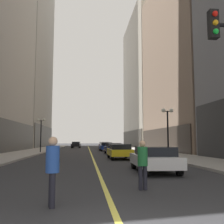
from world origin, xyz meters
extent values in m
plane|color=#2D2D30|center=(0.00, 35.00, 0.00)|extent=(200.00, 200.00, 0.00)
cube|color=#9E9991|center=(-8.25, 35.00, 0.07)|extent=(4.50, 78.00, 0.15)
cube|color=#9E9991|center=(8.25, 35.00, 0.07)|extent=(4.50, 78.00, 0.15)
cube|color=#E5D64C|center=(0.00, 35.00, 0.00)|extent=(0.16, 70.00, 0.01)
cube|color=#3A3935|center=(-10.60, 34.50, 2.11)|extent=(0.50, 22.80, 4.22)
cube|color=#3A3935|center=(-10.60, 60.00, 2.50)|extent=(0.50, 24.70, 5.00)
cube|color=gray|center=(15.67, 34.50, 14.19)|extent=(10.33, 24.00, 28.37)
cube|color=#332A23|center=(10.60, 34.50, 1.70)|extent=(0.50, 22.80, 3.40)
cube|color=#B7AD99|center=(16.78, 60.00, 16.53)|extent=(12.57, 26.00, 33.07)
cube|color=#403C35|center=(10.60, 60.00, 1.98)|extent=(0.50, 24.70, 3.97)
cube|color=silver|center=(2.91, 9.95, 0.59)|extent=(1.97, 4.73, 0.55)
cube|color=black|center=(2.90, 9.72, 1.07)|extent=(1.70, 2.66, 0.50)
cylinder|color=black|center=(2.13, 11.61, 0.32)|extent=(0.23, 0.64, 0.64)
cylinder|color=black|center=(3.75, 11.58, 0.32)|extent=(0.23, 0.64, 0.64)
cylinder|color=black|center=(2.06, 8.33, 0.32)|extent=(0.23, 0.64, 0.64)
cylinder|color=black|center=(3.68, 8.29, 0.32)|extent=(0.23, 0.64, 0.64)
cube|color=yellow|center=(2.31, 19.43, 0.59)|extent=(1.93, 4.07, 0.55)
cube|color=black|center=(2.31, 19.23, 1.07)|extent=(1.68, 2.29, 0.50)
cylinder|color=black|center=(1.47, 20.83, 0.32)|extent=(0.23, 0.64, 0.64)
cylinder|color=black|center=(3.10, 20.86, 0.32)|extent=(0.23, 0.64, 0.64)
cylinder|color=black|center=(1.52, 18.00, 0.32)|extent=(0.23, 0.64, 0.64)
cylinder|color=black|center=(3.15, 18.03, 0.32)|extent=(0.23, 0.64, 0.64)
cube|color=#141E4C|center=(2.62, 27.88, 0.59)|extent=(1.94, 4.55, 0.55)
cube|color=black|center=(2.63, 27.66, 1.07)|extent=(1.64, 2.57, 0.50)
cylinder|color=black|center=(1.80, 29.41, 0.32)|extent=(0.25, 0.65, 0.64)
cylinder|color=black|center=(3.30, 29.48, 0.32)|extent=(0.25, 0.65, 0.64)
cylinder|color=black|center=(1.95, 26.28, 0.32)|extent=(0.25, 0.65, 0.64)
cylinder|color=black|center=(3.44, 26.35, 0.32)|extent=(0.25, 0.65, 0.64)
cube|color=navy|center=(2.41, 36.72, 0.59)|extent=(1.90, 4.72, 0.55)
cube|color=black|center=(2.41, 36.48, 1.07)|extent=(1.64, 2.65, 0.50)
cylinder|color=black|center=(1.59, 38.34, 0.32)|extent=(0.23, 0.64, 0.64)
cylinder|color=black|center=(3.17, 38.37, 0.32)|extent=(0.23, 0.64, 0.64)
cylinder|color=black|center=(1.65, 35.06, 0.32)|extent=(0.23, 0.64, 0.64)
cylinder|color=black|center=(3.23, 35.09, 0.32)|extent=(0.23, 0.64, 0.64)
cube|color=maroon|center=(2.72, 45.00, 0.59)|extent=(1.95, 4.34, 0.55)
cube|color=black|center=(2.71, 44.78, 1.07)|extent=(1.71, 2.44, 0.50)
cylinder|color=black|center=(1.89, 46.52, 0.32)|extent=(0.23, 0.64, 0.64)
cylinder|color=black|center=(3.57, 46.51, 0.32)|extent=(0.23, 0.64, 0.64)
cylinder|color=black|center=(1.86, 43.49, 0.32)|extent=(0.23, 0.64, 0.64)
cylinder|color=black|center=(3.54, 43.48, 0.32)|extent=(0.23, 0.64, 0.64)
cube|color=black|center=(-2.70, 52.94, 0.59)|extent=(2.02, 4.35, 0.55)
cube|color=black|center=(-2.69, 53.16, 1.07)|extent=(1.71, 2.47, 0.50)
cylinder|color=black|center=(-1.99, 51.41, 0.32)|extent=(0.25, 0.65, 0.64)
cylinder|color=black|center=(-3.56, 51.49, 0.32)|extent=(0.25, 0.65, 0.64)
cylinder|color=black|center=(-1.84, 54.40, 0.32)|extent=(0.25, 0.65, 0.64)
cylinder|color=black|center=(-3.42, 54.47, 0.32)|extent=(0.25, 0.65, 0.64)
cylinder|color=black|center=(-1.48, 2.99, 0.42)|extent=(0.14, 0.14, 0.84)
cylinder|color=black|center=(-1.52, 3.14, 0.42)|extent=(0.14, 0.14, 0.84)
cylinder|color=#234799|center=(-1.50, 3.06, 1.18)|extent=(0.42, 0.42, 0.67)
sphere|color=tan|center=(-1.50, 3.06, 1.63)|extent=(0.23, 0.23, 0.23)
cylinder|color=black|center=(1.33, 5.09, 0.40)|extent=(0.14, 0.14, 0.80)
cylinder|color=black|center=(1.17, 5.09, 0.40)|extent=(0.14, 0.14, 0.80)
cylinder|color=#1E6633|center=(1.25, 5.09, 1.11)|extent=(0.34, 0.34, 0.63)
sphere|color=tan|center=(1.25, 5.09, 1.54)|extent=(0.22, 0.22, 0.22)
cube|color=black|center=(3.20, 3.65, 5.20)|extent=(0.28, 0.24, 0.90)
sphere|color=red|center=(3.20, 3.51, 5.48)|extent=(0.17, 0.17, 0.17)
sphere|color=orange|center=(3.20, 3.51, 5.20)|extent=(0.17, 0.17, 0.17)
sphere|color=green|center=(3.20, 3.51, 4.92)|extent=(0.17, 0.17, 0.17)
cylinder|color=black|center=(-6.40, 30.60, 2.10)|extent=(0.14, 0.14, 4.20)
cylinder|color=black|center=(-6.40, 30.60, 4.15)|extent=(0.80, 0.06, 0.06)
sphere|color=white|center=(-6.75, 30.60, 4.25)|extent=(0.36, 0.36, 0.36)
sphere|color=white|center=(-6.05, 30.60, 4.25)|extent=(0.36, 0.36, 0.36)
cylinder|color=black|center=(6.40, 18.38, 2.10)|extent=(0.14, 0.14, 4.20)
cylinder|color=black|center=(6.40, 18.38, 4.15)|extent=(0.80, 0.06, 0.06)
sphere|color=white|center=(6.05, 18.38, 4.25)|extent=(0.36, 0.36, 0.36)
sphere|color=white|center=(6.75, 18.38, 4.25)|extent=(0.36, 0.36, 0.36)
camera|label=1|loc=(-0.67, -3.72, 1.65)|focal=41.99mm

